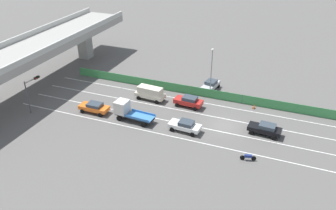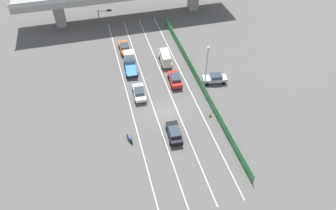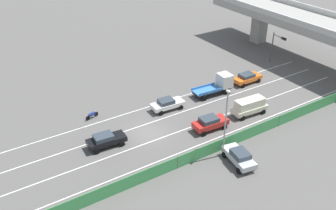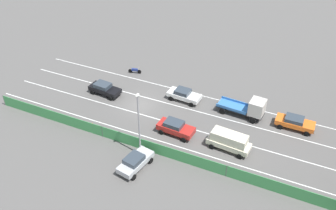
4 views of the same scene
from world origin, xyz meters
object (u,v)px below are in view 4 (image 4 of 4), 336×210
at_px(car_taxi_orange, 295,122).
at_px(traffic_cone, 93,125).
at_px(parked_wagon_silver, 135,161).
at_px(street_lamp, 139,120).
at_px(car_van_cream, 229,141).
at_px(flatbed_truck_blue, 250,108).
at_px(car_sedan_black, 104,88).
at_px(car_sedan_white, 184,95).
at_px(car_sedan_red, 175,127).
at_px(motorcycle, 135,70).

relative_size(car_taxi_orange, traffic_cone, 6.14).
bearing_deg(parked_wagon_silver, street_lamp, -166.72).
height_order(car_van_cream, flatbed_truck_blue, flatbed_truck_blue).
relative_size(car_sedan_black, car_van_cream, 0.91).
relative_size(car_van_cream, street_lamp, 0.61).
relative_size(car_sedan_black, street_lamp, 0.56).
height_order(car_sedan_white, parked_wagon_silver, parked_wagon_silver).
bearing_deg(car_taxi_orange, parked_wagon_silver, -45.50).
height_order(car_sedan_red, flatbed_truck_blue, flatbed_truck_blue).
xyz_separation_m(parked_wagon_silver, traffic_cone, (-3.82, -7.98, -0.56)).
relative_size(flatbed_truck_blue, street_lamp, 0.74).
distance_m(car_van_cream, parked_wagon_silver, 10.64).
xyz_separation_m(car_sedan_white, car_taxi_orange, (-0.15, 14.33, 0.01)).
bearing_deg(car_taxi_orange, car_sedan_red, -61.00).
relative_size(car_taxi_orange, street_lamp, 0.56).
xyz_separation_m(street_lamp, traffic_cone, (-1.78, -7.49, -4.48)).
xyz_separation_m(car_taxi_orange, motorcycle, (-3.20, -23.58, -0.42)).
distance_m(car_taxi_orange, parked_wagon_silver, 19.76).
height_order(car_van_cream, parked_wagon_silver, car_van_cream).
bearing_deg(street_lamp, flatbed_truck_blue, 142.13).
xyz_separation_m(car_sedan_black, street_lamp, (8.47, 10.06, 3.93)).
bearing_deg(parked_wagon_silver, car_sedan_white, -179.04).
xyz_separation_m(car_van_cream, flatbed_truck_blue, (-6.75, 0.55, 0.15)).
bearing_deg(car_sedan_black, motorcycle, 170.84).
distance_m(street_lamp, traffic_cone, 8.91).
relative_size(flatbed_truck_blue, traffic_cone, 8.04).
height_order(car_taxi_orange, traffic_cone, car_taxi_orange).
bearing_deg(car_sedan_white, car_van_cream, 50.84).
bearing_deg(parked_wagon_silver, car_van_cream, 130.90).
xyz_separation_m(car_sedan_white, motorcycle, (-3.35, -9.26, -0.41)).
relative_size(parked_wagon_silver, traffic_cone, 6.14).
bearing_deg(flatbed_truck_blue, street_lamp, -37.87).
relative_size(car_sedan_red, motorcycle, 2.35).
xyz_separation_m(car_taxi_orange, car_van_cream, (6.89, -6.06, 0.35)).
relative_size(flatbed_truck_blue, parked_wagon_silver, 1.31).
distance_m(car_sedan_red, car_taxi_orange, 14.33).
distance_m(car_sedan_black, traffic_cone, 7.19).
xyz_separation_m(car_sedan_black, flatbed_truck_blue, (-3.20, 19.13, 0.48)).
height_order(car_sedan_white, motorcycle, car_sedan_white).
distance_m(car_sedan_black, car_sedan_white, 10.79).
xyz_separation_m(motorcycle, street_lamp, (15.01, 9.00, 4.37)).
relative_size(car_sedan_white, flatbed_truck_blue, 0.76).
distance_m(motorcycle, parked_wagon_silver, 19.52).
xyz_separation_m(motorcycle, traffic_cone, (13.23, 1.51, -0.11)).
height_order(car_sedan_black, traffic_cone, car_sedan_black).
relative_size(car_van_cream, parked_wagon_silver, 1.09).
bearing_deg(car_sedan_black, car_sedan_red, 73.38).
bearing_deg(car_van_cream, traffic_cone, -78.90).
bearing_deg(traffic_cone, car_sedan_black, -159.04).
relative_size(car_sedan_black, parked_wagon_silver, 0.99).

